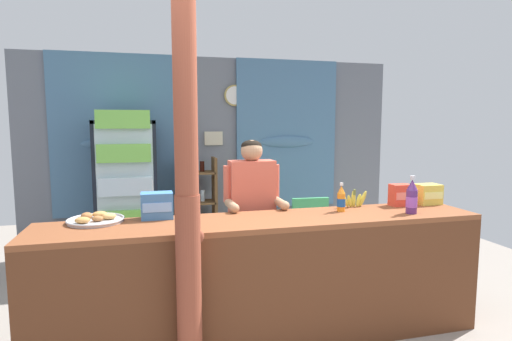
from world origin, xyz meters
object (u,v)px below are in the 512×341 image
(stall_counter, at_px, (271,270))
(soda_bottle_orange_soda, at_px, (341,199))
(bottle_shelf_rack, at_px, (197,205))
(snack_box_biscuit, at_px, (157,205))
(snack_box_crackers, at_px, (400,195))
(timber_post, at_px, (187,203))
(drink_fridge, at_px, (127,183))
(shopkeeper, at_px, (252,204))
(snack_box_instant_noodle, at_px, (428,194))
(banana_bunch, at_px, (354,200))
(pastry_tray, at_px, (96,219))
(soda_bottle_grape_soda, at_px, (412,198))
(plastic_lawn_chair, at_px, (307,227))

(stall_counter, distance_m, soda_bottle_orange_soda, 0.84)
(bottle_shelf_rack, distance_m, snack_box_biscuit, 2.07)
(stall_counter, xyz_separation_m, snack_box_crackers, (1.28, 0.30, 0.46))
(stall_counter, xyz_separation_m, snack_box_biscuit, (-0.81, 0.34, 0.46))
(stall_counter, relative_size, timber_post, 1.37)
(drink_fridge, xyz_separation_m, bottle_shelf_rack, (0.84, 0.17, -0.34))
(shopkeeper, relative_size, snack_box_biscuit, 6.53)
(snack_box_instant_noodle, bearing_deg, drink_fridge, 145.83)
(snack_box_biscuit, height_order, banana_bunch, snack_box_biscuit)
(timber_post, distance_m, snack_box_instant_noodle, 2.27)
(stall_counter, bearing_deg, pastry_tray, 165.25)
(shopkeeper, distance_m, soda_bottle_grape_soda, 1.33)
(bottle_shelf_rack, relative_size, snack_box_crackers, 6.60)
(snack_box_crackers, distance_m, banana_bunch, 0.42)
(soda_bottle_grape_soda, xyz_separation_m, soda_bottle_orange_soda, (-0.51, 0.21, -0.03))
(snack_box_crackers, bearing_deg, snack_box_instant_noodle, 1.53)
(stall_counter, distance_m, soda_bottle_grape_soda, 1.28)
(soda_bottle_orange_soda, relative_size, snack_box_crackers, 1.25)
(drink_fridge, xyz_separation_m, snack_box_instant_noodle, (2.68, -1.82, 0.05))
(snack_box_biscuit, distance_m, pastry_tray, 0.45)
(pastry_tray, xyz_separation_m, banana_bunch, (2.11, 0.03, 0.04))
(stall_counter, distance_m, pastry_tray, 1.35)
(drink_fridge, height_order, soda_bottle_grape_soda, drink_fridge)
(stall_counter, height_order, snack_box_biscuit, snack_box_biscuit)
(drink_fridge, bearing_deg, plastic_lawn_chair, -17.71)
(banana_bunch, bearing_deg, plastic_lawn_chair, 89.29)
(shopkeeper, distance_m, pastry_tray, 1.30)
(shopkeeper, height_order, pastry_tray, shopkeeper)
(plastic_lawn_chair, distance_m, snack_box_biscuit, 2.12)
(stall_counter, xyz_separation_m, bottle_shelf_rack, (-0.28, 2.30, 0.06))
(timber_post, bearing_deg, snack_box_crackers, 16.72)
(bottle_shelf_rack, relative_size, soda_bottle_grape_soda, 4.11)
(snack_box_crackers, distance_m, pastry_tray, 2.53)
(bottle_shelf_rack, height_order, snack_box_instant_noodle, bottle_shelf_rack)
(timber_post, distance_m, snack_box_crackers, 1.99)
(timber_post, height_order, snack_box_biscuit, timber_post)
(soda_bottle_orange_soda, bearing_deg, bottle_shelf_rack, 114.45)
(bottle_shelf_rack, distance_m, snack_box_crackers, 2.57)
(pastry_tray, bearing_deg, banana_bunch, 0.71)
(stall_counter, bearing_deg, shopkeeper, 88.67)
(bottle_shelf_rack, distance_m, pastry_tray, 2.22)
(snack_box_biscuit, xyz_separation_m, pastry_tray, (-0.44, -0.01, -0.08))
(stall_counter, relative_size, plastic_lawn_chair, 3.95)
(soda_bottle_orange_soda, height_order, pastry_tray, soda_bottle_orange_soda)
(soda_bottle_grape_soda, height_order, soda_bottle_orange_soda, soda_bottle_grape_soda)
(plastic_lawn_chair, height_order, snack_box_crackers, snack_box_crackers)
(shopkeeper, distance_m, snack_box_instant_noodle, 1.58)
(timber_post, bearing_deg, drink_fridge, 101.48)
(soda_bottle_grape_soda, bearing_deg, snack_box_biscuit, 170.44)
(timber_post, xyz_separation_m, shopkeeper, (0.64, 0.91, -0.22))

